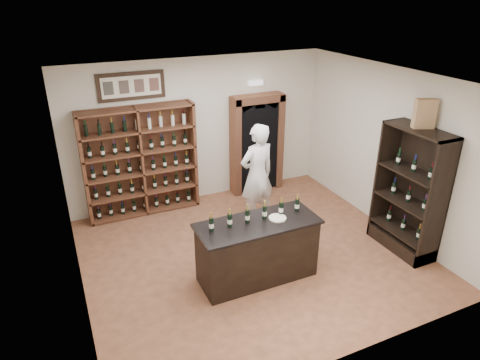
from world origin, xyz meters
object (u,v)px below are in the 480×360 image
object	(u,v)px
tasting_counter	(257,251)
shopkeeper	(257,175)
counter_bottle_0	(211,224)
wine_crate	(425,114)
side_cabinet	(408,209)
wine_shelf	(141,161)

from	to	relation	value
tasting_counter	shopkeeper	bearing A→B (deg)	63.62
shopkeeper	counter_bottle_0	bearing A→B (deg)	35.78
shopkeeper	wine_crate	world-z (taller)	wine_crate
wine_crate	side_cabinet	bearing A→B (deg)	-83.30
wine_shelf	side_cabinet	xyz separation A→B (m)	(3.82, -3.23, -0.35)
counter_bottle_0	tasting_counter	bearing A→B (deg)	-5.06
wine_shelf	wine_crate	xyz separation A→B (m)	(3.83, -3.22, 1.33)
shopkeeper	tasting_counter	bearing A→B (deg)	54.16
wine_shelf	tasting_counter	world-z (taller)	wine_shelf
tasting_counter	wine_crate	size ratio (longest dim) A/B	4.06
wine_shelf	shopkeeper	size ratio (longest dim) A/B	1.10
counter_bottle_0	wine_crate	xyz separation A→B (m)	(3.45, -0.35, 1.32)
counter_bottle_0	wine_crate	world-z (taller)	wine_crate
tasting_counter	counter_bottle_0	xyz separation A→B (m)	(-0.72, 0.06, 0.61)
counter_bottle_0	wine_crate	size ratio (longest dim) A/B	0.65
tasting_counter	counter_bottle_0	size ratio (longest dim) A/B	6.27
counter_bottle_0	wine_crate	bearing A→B (deg)	-5.75
counter_bottle_0	side_cabinet	xyz separation A→B (m)	(3.44, -0.36, -0.35)
side_cabinet	counter_bottle_0	bearing A→B (deg)	173.97
counter_bottle_0	side_cabinet	distance (m)	3.48
wine_crate	shopkeeper	bearing A→B (deg)	159.36
side_cabinet	shopkeeper	xyz separation A→B (m)	(-1.94, 1.88, 0.25)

